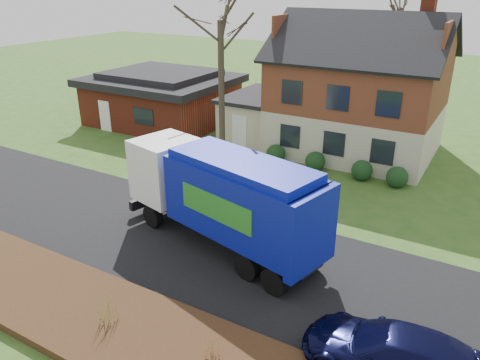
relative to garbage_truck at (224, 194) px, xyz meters
The scene contains 10 objects.
ground 2.53m from the garbage_truck, 157.08° to the right, with size 120.00×120.00×0.00m, color #2D521B.
road 2.52m from the garbage_truck, 157.08° to the right, with size 80.00×7.00×0.02m, color black.
mulch_verge 6.23m from the garbage_truck, 100.93° to the right, with size 80.00×3.50×0.30m, color #301C10.
main_house 13.56m from the garbage_truck, 88.40° to the left, with size 12.95×8.95×9.26m.
ranch_house 18.14m from the garbage_truck, 136.31° to the left, with size 9.80×8.20×3.70m.
garbage_truck is the anchor object (origin of this frame).
silver_sedan 5.20m from the garbage_truck, 123.35° to the left, with size 1.47×4.23×1.39m, color #979A9F.
navy_wagon 8.17m from the garbage_truck, 24.46° to the right, with size 2.00×4.91×1.43m, color black.
grass_clump_mid 6.00m from the garbage_truck, 94.43° to the right, with size 0.36×0.30×1.01m.
grass_clump_east 6.46m from the garbage_truck, 61.59° to the right, with size 0.34×0.28×0.84m.
Camera 1 is at (9.65, -13.00, 9.70)m, focal length 35.00 mm.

